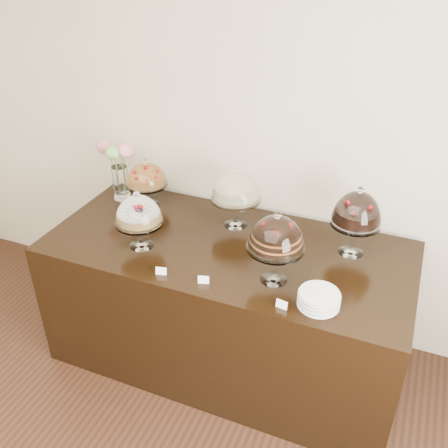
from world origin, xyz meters
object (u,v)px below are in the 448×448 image
at_px(cake_stand_sugar_sponge, 138,213).
at_px(flower_vase, 118,165).
at_px(display_counter, 227,303).
at_px(cake_stand_choco_layer, 276,236).
at_px(cake_stand_fruit_tart, 146,176).
at_px(cake_stand_cheesecake, 236,189).
at_px(plate_stack, 319,299).
at_px(cake_stand_dark_choco, 357,212).

bearing_deg(cake_stand_sugar_sponge, flower_vase, 132.60).
xyz_separation_m(cake_stand_sugar_sponge, flower_vase, (-0.45, 0.49, 0.02)).
height_order(cake_stand_sugar_sponge, flower_vase, flower_vase).
bearing_deg(display_counter, cake_stand_sugar_sponge, -158.03).
bearing_deg(cake_stand_choco_layer, cake_stand_fruit_tart, 155.23).
height_order(cake_stand_cheesecake, plate_stack, cake_stand_cheesecake).
distance_m(cake_stand_choco_layer, cake_stand_fruit_tart, 1.17).
bearing_deg(cake_stand_fruit_tart, plate_stack, -24.60).
relative_size(cake_stand_dark_choco, flower_vase, 1.02).
bearing_deg(display_counter, cake_stand_cheesecake, 99.78).
bearing_deg(cake_stand_fruit_tart, flower_vase, 175.50).
bearing_deg(plate_stack, cake_stand_sugar_sponge, 172.74).
relative_size(display_counter, cake_stand_dark_choco, 5.11).
relative_size(cake_stand_sugar_sponge, flower_vase, 0.87).
height_order(display_counter, plate_stack, plate_stack).
xyz_separation_m(display_counter, flower_vase, (-0.93, 0.29, 0.69)).
bearing_deg(cake_stand_cheesecake, cake_stand_sugar_sponge, -134.74).
height_order(cake_stand_choco_layer, cake_stand_fruit_tart, cake_stand_choco_layer).
bearing_deg(cake_stand_fruit_tart, display_counter, -21.53).
bearing_deg(cake_stand_cheesecake, cake_stand_choco_layer, -48.83).
bearing_deg(cake_stand_sugar_sponge, display_counter, 21.97).
height_order(cake_stand_fruit_tart, plate_stack, cake_stand_fruit_tart).
relative_size(cake_stand_cheesecake, flower_vase, 0.94).
distance_m(display_counter, cake_stand_cheesecake, 0.75).
height_order(cake_stand_dark_choco, cake_stand_fruit_tart, cake_stand_dark_choco).
bearing_deg(cake_stand_choco_layer, flower_vase, 158.49).
distance_m(cake_stand_sugar_sponge, cake_stand_choco_layer, 0.84).
relative_size(cake_stand_sugar_sponge, plate_stack, 1.75).
relative_size(cake_stand_dark_choco, cake_stand_fruit_tart, 1.27).
bearing_deg(flower_vase, plate_stack, -21.94).
distance_m(display_counter, plate_stack, 0.87).
height_order(cake_stand_sugar_sponge, cake_stand_fruit_tart, cake_stand_sugar_sponge).
height_order(cake_stand_dark_choco, flower_vase, cake_stand_dark_choco).
bearing_deg(cake_stand_sugar_sponge, cake_stand_cheesecake, 45.26).
relative_size(cake_stand_choco_layer, flower_vase, 1.01).
xyz_separation_m(cake_stand_choco_layer, flower_vase, (-1.28, 0.51, -0.04)).
xyz_separation_m(cake_stand_dark_choco, flower_vase, (-1.63, 0.08, -0.03)).
distance_m(display_counter, cake_stand_dark_choco, 1.03).
bearing_deg(plate_stack, cake_stand_choco_layer, 156.07).
bearing_deg(cake_stand_sugar_sponge, cake_stand_fruit_tart, 115.30).
xyz_separation_m(display_counter, cake_stand_choco_layer, (0.36, -0.21, 0.73)).
height_order(cake_stand_cheesecake, cake_stand_fruit_tart, cake_stand_cheesecake).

